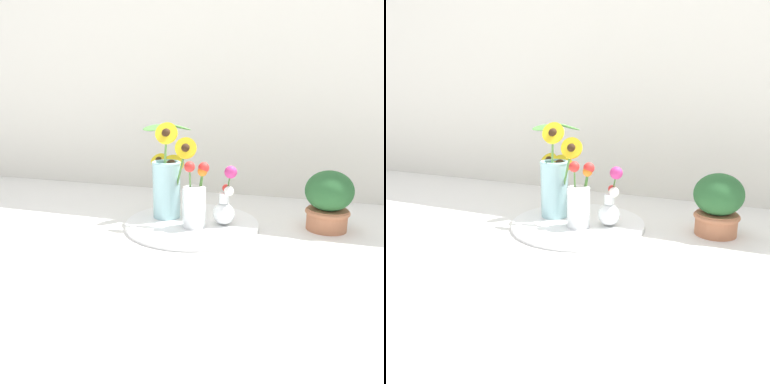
{
  "view_description": "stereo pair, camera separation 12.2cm",
  "coord_description": "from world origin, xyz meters",
  "views": [
    {
      "loc": [
        0.38,
        -1.08,
        0.42
      ],
      "look_at": [
        0.03,
        0.06,
        0.12
      ],
      "focal_mm": 35.0,
      "sensor_mm": 36.0,
      "label": 1
    },
    {
      "loc": [
        0.5,
        -1.03,
        0.42
      ],
      "look_at": [
        0.03,
        0.06,
        0.12
      ],
      "focal_mm": 35.0,
      "sensor_mm": 36.0,
      "label": 2
    }
  ],
  "objects": [
    {
      "name": "ground_plane",
      "position": [
        0.0,
        0.0,
        0.0
      ],
      "size": [
        6.0,
        6.0,
        0.0
      ],
      "primitive_type": "plane",
      "color": "silver"
    },
    {
      "name": "wall_back",
      "position": [
        0.0,
        0.56,
        0.7
      ],
      "size": [
        3.6,
        0.06,
        1.4
      ],
      "color": "white",
      "rests_on": "ground_plane"
    },
    {
      "name": "serving_tray",
      "position": [
        0.03,
        0.06,
        0.01
      ],
      "size": [
        0.44,
        0.44,
        0.02
      ],
      "color": "white",
      "rests_on": "ground_plane"
    },
    {
      "name": "mason_jar_sunflowers",
      "position": [
        -0.07,
        0.09,
        0.14
      ],
      "size": [
        0.22,
        0.17,
        0.33
      ],
      "color": "#9ED1D6",
      "rests_on": "serving_tray"
    },
    {
      "name": "vase_small_center",
      "position": [
        0.05,
        0.01,
        0.1
      ],
      "size": [
        0.08,
        0.09,
        0.21
      ],
      "color": "white",
      "rests_on": "serving_tray"
    },
    {
      "name": "vase_bulb_right",
      "position": [
        0.14,
        0.06,
        0.08
      ],
      "size": [
        0.07,
        0.07,
        0.19
      ],
      "color": "white",
      "rests_on": "serving_tray"
    },
    {
      "name": "potted_plant",
      "position": [
        0.46,
        0.16,
        0.1
      ],
      "size": [
        0.15,
        0.15,
        0.2
      ],
      "color": "#B7704C",
      "rests_on": "ground_plane"
    }
  ]
}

